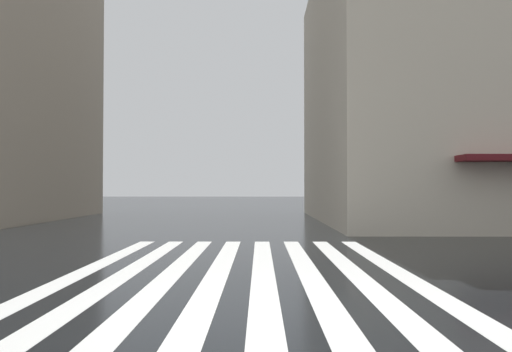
{
  "coord_description": "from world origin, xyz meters",
  "views": [
    {
      "loc": [
        -8.12,
        0.85,
        1.87
      ],
      "look_at": [
        5.88,
        0.95,
        2.19
      ],
      "focal_mm": 37.42,
      "sensor_mm": 36.0,
      "label": 1
    }
  ],
  "objects": [
    {
      "name": "zebra_crossing",
      "position": [
        4.0,
        1.28,
        0.0
      ],
      "size": [
        13.0,
        7.5,
        0.01
      ],
      "color": "silver",
      "rests_on": "ground_plane"
    },
    {
      "name": "ground_plane",
      "position": [
        0.0,
        0.0,
        0.0
      ],
      "size": [
        220.0,
        220.0,
        0.0
      ],
      "primitive_type": "plane",
      "color": "black"
    }
  ]
}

